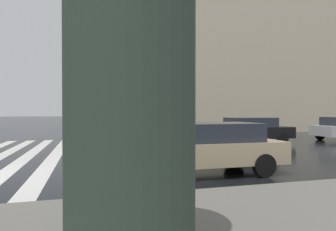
{
  "coord_description": "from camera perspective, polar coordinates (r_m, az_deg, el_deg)",
  "views": [
    {
      "loc": [
        -8.61,
        -2.95,
        1.72
      ],
      "look_at": [
        4.89,
        -6.67,
        1.55
      ],
      "focal_mm": 31.55,
      "sensor_mm": 36.0,
      "label": 1
    }
  ],
  "objects": [
    {
      "name": "billboard_column",
      "position": [
        3.0,
        -7.26,
        6.88
      ],
      "size": [
        1.36,
        1.36,
        3.7
      ],
      "color": "#28382D",
      "rests_on": "sidewalk_pavement"
    },
    {
      "name": "car_champagne",
      "position": [
        8.34,
        7.95,
        -5.93
      ],
      "size": [
        1.85,
        4.1,
        1.41
      ],
      "color": "tan",
      "rests_on": "ground_plane"
    },
    {
      "name": "car_black",
      "position": [
        16.55,
        15.94,
        -2.65
      ],
      "size": [
        1.85,
        4.1,
        1.41
      ],
      "color": "black",
      "rests_on": "ground_plane"
    },
    {
      "name": "zebra_crossing",
      "position": [
        12.91,
        -25.3,
        -6.99
      ],
      "size": [
        13.0,
        4.5,
        0.01
      ],
      "color": "silver",
      "rests_on": "ground_plane"
    },
    {
      "name": "haussmann_block_corner",
      "position": [
        33.79,
        5.75,
        15.94
      ],
      "size": [
        18.6,
        23.54,
        21.63
      ],
      "color": "beige",
      "rests_on": "ground_plane"
    }
  ]
}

